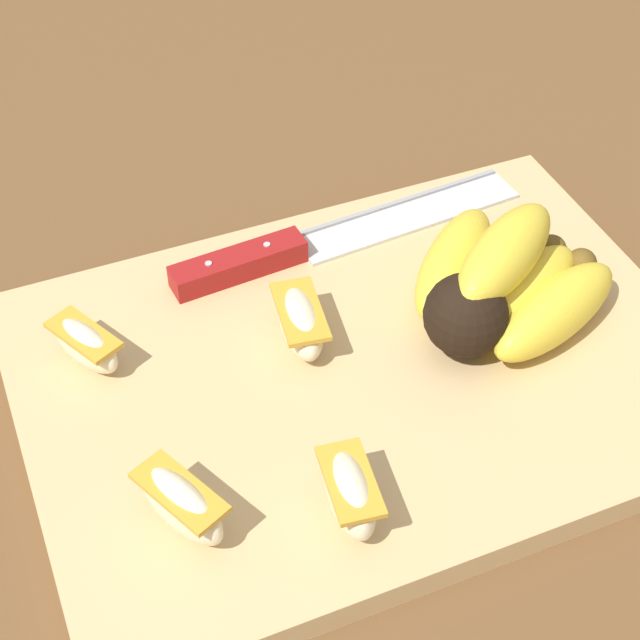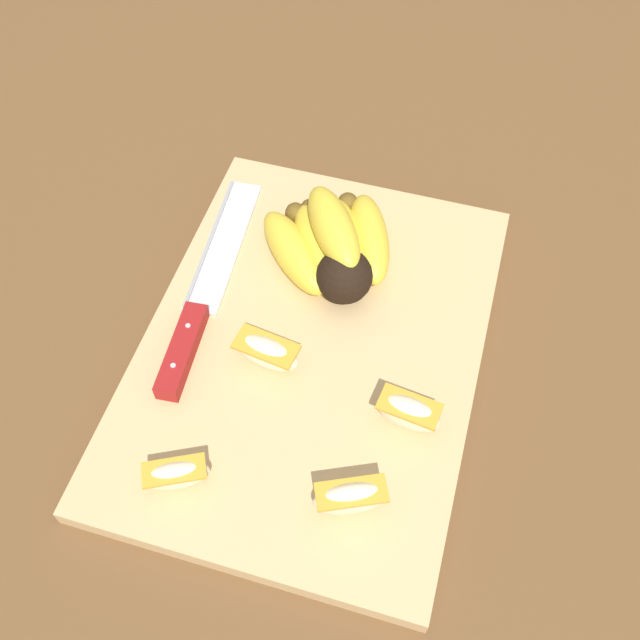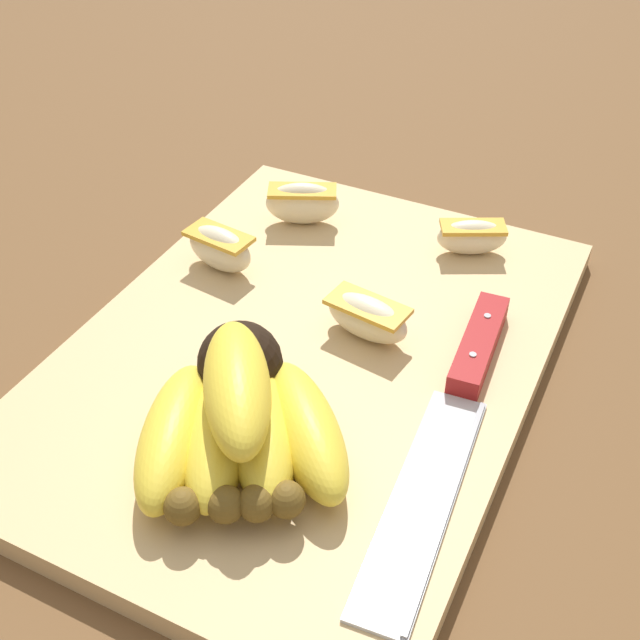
{
  "view_description": "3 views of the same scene",
  "coord_description": "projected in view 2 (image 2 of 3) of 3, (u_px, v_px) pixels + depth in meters",
  "views": [
    {
      "loc": [
        -0.19,
        -0.41,
        0.51
      ],
      "look_at": [
        -0.02,
        0.01,
        0.06
      ],
      "focal_mm": 57.54,
      "sensor_mm": 36.0,
      "label": 1
    },
    {
      "loc": [
        -0.36,
        -0.12,
        0.62
      ],
      "look_at": [
        0.02,
        -0.01,
        0.06
      ],
      "focal_mm": 41.68,
      "sensor_mm": 36.0,
      "label": 2
    },
    {
      "loc": [
        0.4,
        0.2,
        0.4
      ],
      "look_at": [
        -0.0,
        0.01,
        0.04
      ],
      "focal_mm": 45.29,
      "sensor_mm": 36.0,
      "label": 3
    }
  ],
  "objects": [
    {
      "name": "cutting_board",
      "position": [
        313.0,
        350.0,
        0.72
      ],
      "size": [
        0.44,
        0.32,
        0.02
      ],
      "primitive_type": "cube",
      "color": "tan",
      "rests_on": "ground_plane"
    },
    {
      "name": "apple_wedge_far",
      "position": [
        267.0,
        352.0,
        0.69
      ],
      "size": [
        0.04,
        0.07,
        0.03
      ],
      "color": "beige",
      "rests_on": "cutting_board"
    },
    {
      "name": "chefs_knife",
      "position": [
        197.0,
        311.0,
        0.73
      ],
      "size": [
        0.28,
        0.05,
        0.02
      ],
      "color": "silver",
      "rests_on": "cutting_board"
    },
    {
      "name": "apple_wedge_extra",
      "position": [
        176.0,
        475.0,
        0.62
      ],
      "size": [
        0.05,
        0.06,
        0.03
      ],
      "color": "beige",
      "rests_on": "cutting_board"
    },
    {
      "name": "banana_bunch",
      "position": [
        333.0,
        246.0,
        0.75
      ],
      "size": [
        0.16,
        0.16,
        0.07
      ],
      "color": "black",
      "rests_on": "cutting_board"
    },
    {
      "name": "apple_wedge_middle",
      "position": [
        351.0,
        498.0,
        0.61
      ],
      "size": [
        0.05,
        0.07,
        0.04
      ],
      "color": "beige",
      "rests_on": "cutting_board"
    },
    {
      "name": "apple_wedge_near",
      "position": [
        408.0,
        413.0,
        0.65
      ],
      "size": [
        0.03,
        0.06,
        0.04
      ],
      "color": "beige",
      "rests_on": "cutting_board"
    },
    {
      "name": "ground_plane",
      "position": [
        309.0,
        363.0,
        0.73
      ],
      "size": [
        6.0,
        6.0,
        0.0
      ],
      "primitive_type": "plane",
      "color": "brown"
    }
  ]
}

